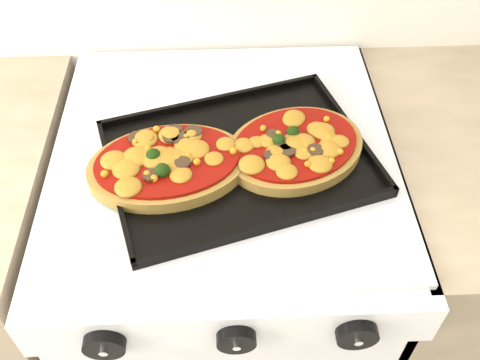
{
  "coord_description": "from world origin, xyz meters",
  "views": [
    {
      "loc": [
        0.02,
        1.03,
        1.56
      ],
      "look_at": [
        0.04,
        1.61,
        0.92
      ],
      "focal_mm": 40.0,
      "sensor_mm": 36.0,
      "label": 1
    }
  ],
  "objects_px": {
    "pizza_left": "(168,163)",
    "baking_tray": "(239,157)",
    "pizza_right": "(295,146)",
    "stove": "(228,284)"
  },
  "relations": [
    {
      "from": "stove",
      "to": "pizza_left",
      "type": "relative_size",
      "value": 3.51
    },
    {
      "from": "baking_tray",
      "to": "pizza_right",
      "type": "xyz_separation_m",
      "value": [
        0.09,
        0.01,
        0.02
      ]
    },
    {
      "from": "stove",
      "to": "pizza_right",
      "type": "xyz_separation_m",
      "value": [
        0.12,
        -0.03,
        0.48
      ]
    },
    {
      "from": "pizza_right",
      "to": "stove",
      "type": "bearing_deg",
      "value": 164.45
    },
    {
      "from": "stove",
      "to": "pizza_right",
      "type": "height_order",
      "value": "pizza_right"
    },
    {
      "from": "pizza_left",
      "to": "baking_tray",
      "type": "bearing_deg",
      "value": 12.5
    },
    {
      "from": "stove",
      "to": "baking_tray",
      "type": "bearing_deg",
      "value": -58.41
    },
    {
      "from": "pizza_left",
      "to": "pizza_right",
      "type": "bearing_deg",
      "value": 8.63
    },
    {
      "from": "baking_tray",
      "to": "pizza_right",
      "type": "height_order",
      "value": "pizza_right"
    },
    {
      "from": "baking_tray",
      "to": "pizza_left",
      "type": "distance_m",
      "value": 0.12
    }
  ]
}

